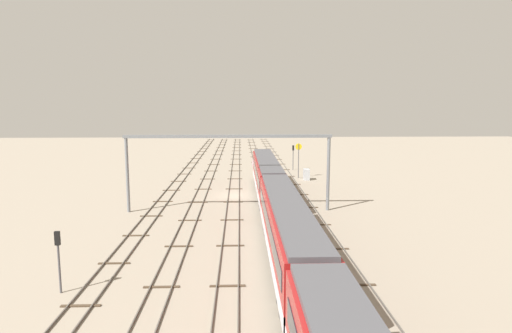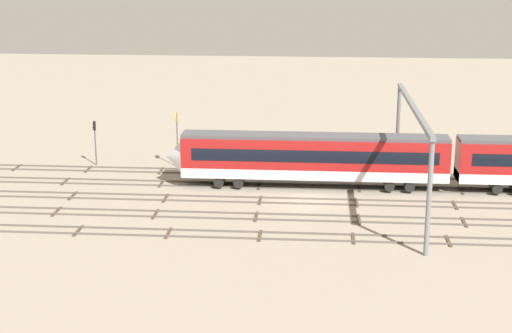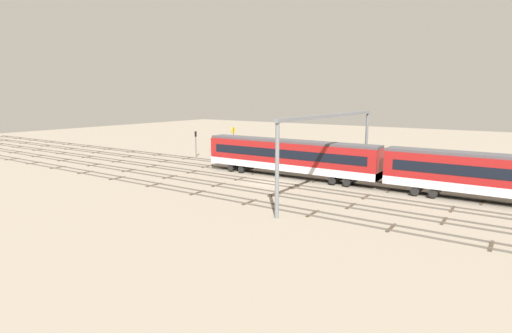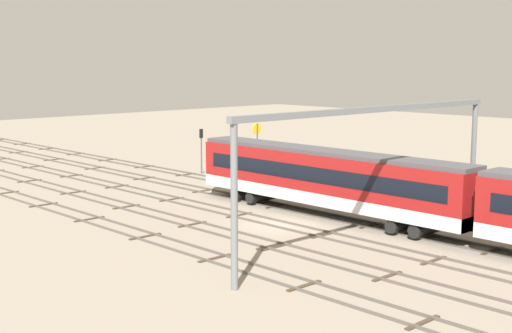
# 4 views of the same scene
# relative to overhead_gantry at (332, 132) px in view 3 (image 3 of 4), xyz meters

# --- Properties ---
(ground_plane) EXTENTS (198.83, 198.83, 0.00)m
(ground_plane) POSITION_rel_overhead_gantry_xyz_m (8.50, -0.41, -6.77)
(ground_plane) COLOR gray
(track_near_foreground) EXTENTS (182.83, 2.40, 0.16)m
(track_near_foreground) POSITION_rel_overhead_gantry_xyz_m (8.50, -9.19, -6.69)
(track_near_foreground) COLOR #59544C
(track_near_foreground) RESTS_ON ground
(track_with_train) EXTENTS (182.83, 2.40, 0.16)m
(track_with_train) POSITION_rel_overhead_gantry_xyz_m (8.50, -4.80, -6.69)
(track_with_train) COLOR #59544C
(track_with_train) RESTS_ON ground
(track_middle) EXTENTS (182.83, 2.40, 0.16)m
(track_middle) POSITION_rel_overhead_gantry_xyz_m (8.50, -0.41, -6.69)
(track_middle) COLOR #59544C
(track_middle) RESTS_ON ground
(track_second_far) EXTENTS (182.83, 2.40, 0.16)m
(track_second_far) POSITION_rel_overhead_gantry_xyz_m (8.50, 3.98, -6.69)
(track_second_far) COLOR #59544C
(track_second_far) RESTS_ON ground
(track_far_background) EXTENTS (182.83, 2.40, 0.16)m
(track_far_background) POSITION_rel_overhead_gantry_xyz_m (8.50, 8.37, -6.70)
(track_far_background) COLOR #59544C
(track_far_background) RESTS_ON ground
(overhead_gantry) EXTENTS (0.40, 23.13, 8.68)m
(overhead_gantry) POSITION_rel_overhead_gantry_xyz_m (0.00, 0.00, 0.00)
(overhead_gantry) COLOR slate
(overhead_gantry) RESTS_ON ground
(speed_sign_mid_trackside) EXTENTS (0.14, 1.05, 5.66)m
(speed_sign_mid_trackside) POSITION_rel_overhead_gantry_xyz_m (21.72, -10.81, -3.01)
(speed_sign_mid_trackside) COLOR #4C4C51
(speed_sign_mid_trackside) RESTS_ON ground
(signal_light_trackside_approach) EXTENTS (0.31, 0.32, 4.54)m
(signal_light_trackside_approach) POSITION_rel_overhead_gantry_xyz_m (30.11, -10.95, -3.80)
(signal_light_trackside_approach) COLOR #4C4C51
(signal_light_trackside_approach) RESTS_ON ground
(relay_cabinet) EXTENTS (1.43, 0.87, 1.77)m
(relay_cabinet) POSITION_rel_overhead_gantry_xyz_m (19.77, -11.86, -5.88)
(relay_cabinet) COLOR #B2B7BC
(relay_cabinet) RESTS_ON ground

